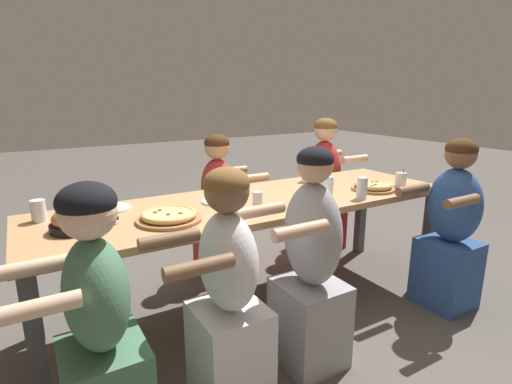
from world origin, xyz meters
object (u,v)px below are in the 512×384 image
object	(u,v)px
drinking_glass_d	(257,202)
drinking_glass_e	(322,181)
cocktail_glass_blue	(401,180)
drinking_glass_a	(307,176)
diner_far_center	(219,211)
skillet_bowl	(74,221)
empty_plate_a	(218,201)
drinking_glass_b	(328,186)
drinking_glass_c	(39,212)
drinking_glass_f	(362,189)
pizza_board_main	(169,216)
diner_near_left	(100,332)
pizza_board_second	(373,186)
diner_near_midleft	(228,297)
empty_plate_c	(113,208)
diner_near_center	(310,271)
diner_far_right	(323,189)
empty_plate_b	(314,198)
diner_near_right	(451,232)

from	to	relation	value
drinking_glass_d	drinking_glass_e	bearing A→B (deg)	15.28
cocktail_glass_blue	drinking_glass_a	world-z (taller)	cocktail_glass_blue
diner_far_center	skillet_bowl	bearing A→B (deg)	-58.98
empty_plate_a	drinking_glass_b	distance (m)	0.75
drinking_glass_c	drinking_glass_f	size ratio (longest dim) A/B	0.84
pizza_board_main	diner_near_left	world-z (taller)	diner_near_left
pizza_board_second	empty_plate_a	size ratio (longest dim) A/B	1.48
diner_near_midleft	skillet_bowl	bearing A→B (deg)	42.70
empty_plate_c	pizza_board_main	bearing A→B (deg)	-60.07
pizza_board_main	diner_far_center	bearing A→B (deg)	49.43
diner_far_center	pizza_board_second	bearing A→B (deg)	43.81
drinking_glass_c	drinking_glass_e	world-z (taller)	drinking_glass_e
diner_near_center	drinking_glass_b	bearing A→B (deg)	-46.72
pizza_board_second	drinking_glass_e	world-z (taller)	drinking_glass_e
diner_near_midleft	diner_far_right	distance (m)	2.05
empty_plate_b	diner_near_right	bearing A→B (deg)	-29.39
drinking_glass_e	diner_near_right	distance (m)	0.91
drinking_glass_d	diner_far_center	distance (m)	0.88
skillet_bowl	drinking_glass_e	world-z (taller)	drinking_glass_e
diner_near_left	drinking_glass_d	bearing A→B (deg)	-65.88
skillet_bowl	diner_near_right	xyz separation A→B (m)	(2.19, -0.59, -0.28)
drinking_glass_b	diner_near_center	world-z (taller)	diner_near_center
empty_plate_a	pizza_board_main	bearing A→B (deg)	-153.01
drinking_glass_c	diner_far_center	xyz separation A→B (m)	(1.24, 0.41, -0.30)
empty_plate_a	drinking_glass_e	distance (m)	0.76
empty_plate_c	cocktail_glass_blue	xyz separation A→B (m)	(1.92, -0.46, 0.04)
drinking_glass_a	diner_near_left	xyz separation A→B (m)	(-1.67, -0.88, -0.28)
empty_plate_c	diner_near_left	size ratio (longest dim) A/B	0.19
pizza_board_second	empty_plate_b	world-z (taller)	pizza_board_second
diner_near_right	diner_near_center	bearing A→B (deg)	90.00
diner_far_center	empty_plate_a	bearing A→B (deg)	-25.46
diner_near_midleft	diner_near_right	bearing A→B (deg)	-90.00
skillet_bowl	drinking_glass_b	world-z (taller)	skillet_bowl
drinking_glass_c	diner_far_center	distance (m)	1.34
empty_plate_b	drinking_glass_e	size ratio (longest dim) A/B	1.62
pizza_board_second	diner_near_right	bearing A→B (deg)	-55.54
drinking_glass_e	diner_far_center	world-z (taller)	diner_far_center
diner_near_center	cocktail_glass_blue	bearing A→B (deg)	-70.25
drinking_glass_e	drinking_glass_f	bearing A→B (deg)	-75.46
drinking_glass_d	drinking_glass_f	distance (m)	0.71
diner_far_center	cocktail_glass_blue	bearing A→B (deg)	51.24
drinking_glass_f	pizza_board_second	bearing A→B (deg)	27.65
empty_plate_c	drinking_glass_c	bearing A→B (deg)	-175.89
drinking_glass_b	drinking_glass_d	world-z (taller)	drinking_glass_b
empty_plate_c	drinking_glass_f	distance (m)	1.54
drinking_glass_b	diner_far_right	xyz separation A→B (m)	(0.60, 0.74, -0.25)
drinking_glass_e	diner_far_center	size ratio (longest dim) A/B	0.12
drinking_glass_f	diner_near_center	bearing A→B (deg)	-154.82
empty_plate_a	empty_plate_b	size ratio (longest dim) A/B	0.92
drinking_glass_d	diner_far_center	size ratio (longest dim) A/B	0.10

